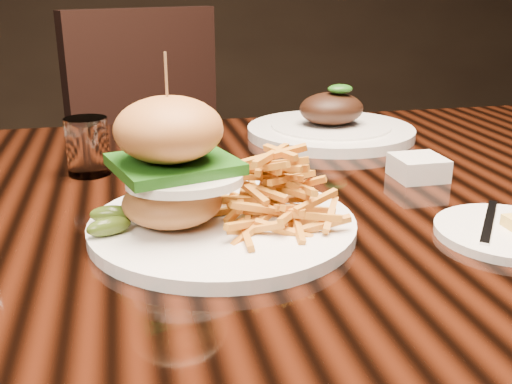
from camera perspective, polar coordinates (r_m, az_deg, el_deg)
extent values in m
cube|color=black|center=(0.82, -0.32, -1.16)|extent=(1.60, 0.90, 0.04)
cylinder|color=white|center=(0.68, -3.19, -3.18)|extent=(0.30, 0.30, 0.01)
ellipsoid|color=brown|center=(0.67, -7.97, -0.93)|extent=(0.11, 0.11, 0.05)
ellipsoid|color=silver|center=(0.64, -6.78, 1.14)|extent=(0.13, 0.10, 0.01)
ellipsoid|color=orange|center=(0.63, -4.59, 1.48)|extent=(0.02, 0.02, 0.01)
cube|color=#246519|center=(0.65, -8.14, 2.43)|extent=(0.15, 0.15, 0.01)
ellipsoid|color=#A05D2C|center=(0.64, -8.31, 5.93)|extent=(0.12, 0.12, 0.07)
cylinder|color=#9C7149|center=(0.63, -8.47, 9.00)|extent=(0.00, 0.00, 0.09)
ellipsoid|color=#2B4211|center=(0.65, -13.84, -3.19)|extent=(0.05, 0.03, 0.02)
ellipsoid|color=#2B4211|center=(0.68, -13.58, -2.05)|extent=(0.05, 0.03, 0.02)
cylinder|color=white|center=(0.72, 22.86, -3.59)|extent=(0.16, 0.16, 0.01)
cube|color=silver|center=(0.73, 21.31, -2.59)|extent=(0.09, 0.12, 0.00)
cube|color=white|center=(0.89, 15.19, 2.27)|extent=(0.08, 0.08, 0.03)
cylinder|color=white|center=(0.91, -15.74, 4.21)|extent=(0.06, 0.06, 0.08)
cylinder|color=white|center=(1.11, 7.10, 5.73)|extent=(0.30, 0.30, 0.02)
cylinder|color=white|center=(1.11, 7.11, 5.83)|extent=(0.22, 0.22, 0.02)
ellipsoid|color=black|center=(1.10, 7.19, 7.87)|extent=(0.12, 0.10, 0.06)
ellipsoid|color=#246519|center=(1.09, 8.02, 9.71)|extent=(0.05, 0.03, 0.02)
cube|color=black|center=(1.66, -6.67, -0.75)|extent=(0.61, 0.61, 0.06)
cube|color=black|center=(1.77, -10.55, 8.74)|extent=(0.44, 0.24, 0.50)
cylinder|color=black|center=(1.52, -8.80, -12.22)|extent=(0.04, 0.04, 0.45)
cylinder|color=black|center=(1.71, 2.49, -8.26)|extent=(0.04, 0.04, 0.45)
cylinder|color=black|center=(1.83, -14.65, -6.98)|extent=(0.04, 0.04, 0.45)
cylinder|color=black|center=(1.99, -4.57, -4.20)|extent=(0.04, 0.04, 0.45)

